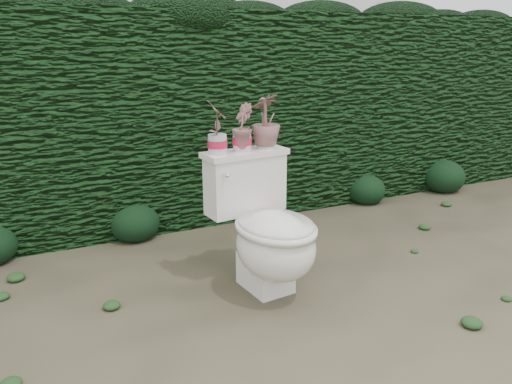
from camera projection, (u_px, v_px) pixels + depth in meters
name	position (u px, v px, depth m)	size (l,w,h in m)	color
ground	(270.00, 288.00, 2.90)	(60.00, 60.00, 0.00)	brown
hedge	(181.00, 116.00, 4.05)	(8.00, 1.00, 1.60)	#153D14
house_wall	(130.00, 0.00, 7.75)	(8.00, 3.50, 4.00)	silver
toilet	(267.00, 232.00, 2.79)	(0.53, 0.72, 0.78)	silver
potted_plant_left	(217.00, 129.00, 2.74)	(0.15, 0.10, 0.28)	#2B6920
potted_plant_center	(242.00, 129.00, 2.82)	(0.14, 0.11, 0.26)	#2B6920
potted_plant_right	(266.00, 122.00, 2.89)	(0.17, 0.17, 0.30)	#2B6920
liriope_clump_2	(134.00, 219.00, 3.61)	(0.36, 0.36, 0.29)	black
liriope_clump_3	(265.00, 205.00, 3.94)	(0.35, 0.35, 0.28)	black
liriope_clump_4	(366.00, 187.00, 4.44)	(0.34, 0.34, 0.28)	black
liriope_clump_5	(443.00, 174.00, 4.78)	(0.41, 0.41, 0.33)	black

